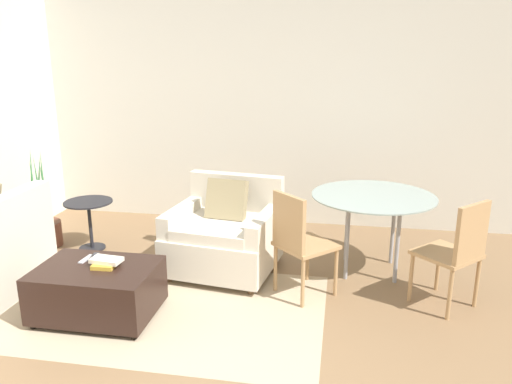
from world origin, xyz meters
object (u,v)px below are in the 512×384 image
Objects in this scene: ottoman at (98,289)px; tv_remote_primary at (93,257)px; dining_chair_near_right at (458,248)px; book_stack at (106,262)px; tv_remote_secondary at (86,259)px; side_table at (89,215)px; dining_table at (373,204)px; armchair at (225,235)px; potted_plant at (42,225)px; dining_chair_near_left at (298,238)px.

tv_remote_primary is at bearing 121.75° from ottoman.
dining_chair_near_right reaches higher than tv_remote_primary.
dining_chair_near_right is (2.73, 0.59, 0.30)m from ottoman.
tv_remote_secondary is (-0.21, 0.09, -0.03)m from book_stack.
side_table is 3.51m from dining_chair_near_right.
dining_table is at bearing 29.84° from ottoman.
armchair is 1.00× the size of potted_plant.
armchair is at bearing -171.24° from dining_table.
dining_table is at bearing -0.83° from potted_plant.
dining_table is at bearing -1.07° from side_table.
armchair reaches higher than dining_table.
dining_chair_near_right is at bearing 12.19° from ottoman.
tv_remote_secondary is at bearing -136.11° from armchair.
armchair is 1.16× the size of ottoman.
tv_remote_primary is 0.34× the size of side_table.
dining_chair_near_left is at bearing 21.61° from ottoman.
potted_plant is 2.01× the size of side_table.
dining_chair_near_right is at bearing -45.00° from dining_table.
dining_chair_near_right is (2.66, 0.55, 0.08)m from book_stack.
dining_chair_near_right reaches higher than armchair.
side_table is (0.54, 0.00, 0.13)m from potted_plant.
armchair is 2.01× the size of side_table.
ottoman is at bearing -150.16° from dining_table.
book_stack is 2.36m from dining_table.
dining_table reaches higher than tv_remote_primary.
tv_remote_secondary is at bearing -154.29° from dining_table.
dining_table is (1.34, 0.21, 0.32)m from armchair.
tv_remote_secondary reaches higher than ottoman.
potted_plant is at bearing 137.53° from book_stack.
tv_remote_primary is at bearing -60.67° from side_table.
armchair reaches higher than ottoman.
ottoman is at bearing -127.48° from armchair.
dining_chair_near_right reaches higher than book_stack.
ottoman is at bearing -41.28° from tv_remote_secondary.
armchair is 1.51m from side_table.
dining_table is (2.11, 1.21, 0.44)m from ottoman.
armchair is 1.27m from ottoman.
dining_chair_near_right is at bearing 11.70° from book_stack.
dining_chair_near_left reaches higher than tv_remote_secondary.
side_table is (-0.58, 1.14, -0.04)m from tv_remote_secondary.
dining_chair_near_right is at bearing -11.05° from side_table.
tv_remote_secondary is (-0.14, 0.13, 0.19)m from ottoman.
dining_chair_near_left is (-0.62, -0.62, -0.14)m from dining_table.
tv_remote_secondary is at bearing 157.62° from book_stack.
armchair reaches higher than book_stack.
side_table is (-0.79, 1.22, -0.07)m from book_stack.
side_table reaches higher than tv_remote_primary.
ottoman is 1.00× the size of dining_chair_near_right.
dining_chair_near_right reaches higher than dining_table.
side_table is 2.31m from dining_chair_near_left.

